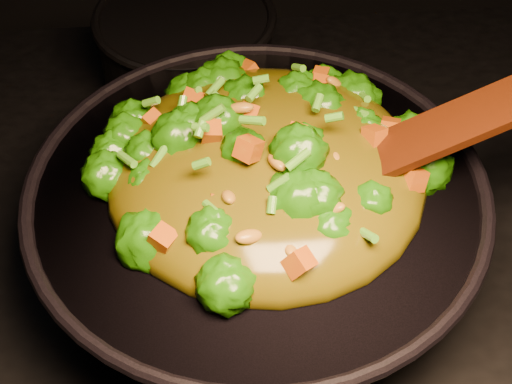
{
  "coord_description": "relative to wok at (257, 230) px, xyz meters",
  "views": [
    {
      "loc": [
        0.05,
        -0.53,
        1.58
      ],
      "look_at": [
        0.09,
        -0.0,
        1.01
      ],
      "focal_mm": 55.0,
      "sensor_mm": 36.0,
      "label": 1
    }
  ],
  "objects": [
    {
      "name": "back_pot",
      "position": [
        -0.07,
        0.3,
        0.0
      ],
      "size": [
        0.25,
        0.25,
        0.12
      ],
      "primitive_type": "cylinder",
      "rotation": [
        0.0,
        0.0,
        0.15
      ],
      "color": "black",
      "rests_on": "stovetop"
    },
    {
      "name": "wok",
      "position": [
        0.0,
        0.0,
        0.0
      ],
      "size": [
        0.57,
        0.57,
        0.12
      ],
      "primitive_type": null,
      "rotation": [
        0.0,
        0.0,
        0.37
      ],
      "color": "black",
      "rests_on": "stovetop"
    },
    {
      "name": "spatula",
      "position": [
        0.16,
        0.0,
        0.12
      ],
      "size": [
        0.33,
        0.09,
        0.14
      ],
      "primitive_type": "cube",
      "rotation": [
        0.0,
        -0.38,
        0.11
      ],
      "color": "#381208",
      "rests_on": "wok"
    },
    {
      "name": "stir_fry",
      "position": [
        0.01,
        0.01,
        0.12
      ],
      "size": [
        0.39,
        0.39,
        0.11
      ],
      "primitive_type": null,
      "rotation": [
        0.0,
        0.0,
        -0.28
      ],
      "color": "#216A07",
      "rests_on": "wok"
    }
  ]
}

